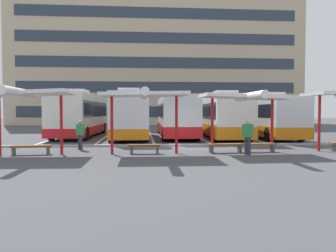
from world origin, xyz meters
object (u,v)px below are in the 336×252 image
object	(u,v)px
coach_bus_3	(221,117)
bench_2	(225,146)
bench_3	(260,145)
waiting_passenger_1	(80,133)
bench_0	(31,148)
bench_1	(144,147)
coach_bus_2	(176,117)
coach_bus_1	(129,115)
coach_bus_4	(263,117)
waiting_shelter_0	(28,95)
coach_bus_0	(81,115)
waiting_shelter_2	(244,98)
waiting_passenger_0	(248,134)
waiting_shelter_1	(144,96)

from	to	relation	value
coach_bus_3	bench_2	xyz separation A→B (m)	(-2.11, -9.60, -1.29)
bench_3	waiting_passenger_1	distance (m)	9.42
coach_bus_3	bench_0	world-z (taller)	coach_bus_3
bench_1	coach_bus_2	bearing A→B (deg)	76.43
coach_bus_1	coach_bus_4	size ratio (longest dim) A/B	0.91
coach_bus_4	bench_0	distance (m)	17.83
bench_3	coach_bus_3	bearing A→B (deg)	88.15
waiting_shelter_0	bench_1	bearing A→B (deg)	2.48
waiting_shelter_0	bench_3	size ratio (longest dim) A/B	2.96
coach_bus_2	waiting_passenger_1	size ratio (longest dim) A/B	7.23
coach_bus_1	coach_bus_4	world-z (taller)	coach_bus_1
coach_bus_0	coach_bus_2	distance (m)	7.73
waiting_shelter_0	bench_1	world-z (taller)	waiting_shelter_0
waiting_shelter_2	coach_bus_1	bearing A→B (deg)	121.65
coach_bus_1	coach_bus_3	bearing A→B (deg)	-0.21
coach_bus_0	waiting_passenger_1	xyz separation A→B (m)	(1.64, -9.56, -0.85)
waiting_shelter_0	bench_2	distance (m)	9.69
coach_bus_3	bench_2	bearing A→B (deg)	-102.37
coach_bus_3	waiting_shelter_0	size ratio (longest dim) A/B	2.42
waiting_shelter_0	bench_1	distance (m)	5.91
waiting_passenger_0	waiting_passenger_1	world-z (taller)	waiting_passenger_0
bench_1	bench_3	world-z (taller)	same
waiting_shelter_0	waiting_passenger_1	bearing A→B (deg)	49.45
coach_bus_3	coach_bus_4	size ratio (longest dim) A/B	0.97
coach_bus_1	bench_2	distance (m)	10.98
waiting_shelter_0	bench_2	bearing A→B (deg)	2.08
waiting_shelter_1	bench_3	world-z (taller)	waiting_shelter_1
coach_bus_3	waiting_passenger_1	world-z (taller)	coach_bus_3
coach_bus_0	waiting_passenger_0	size ratio (longest dim) A/B	6.69
waiting_shelter_1	coach_bus_1	bearing A→B (deg)	96.14
bench_2	waiting_passenger_0	world-z (taller)	waiting_passenger_0
coach_bus_4	waiting_shelter_0	xyz separation A→B (m)	(-14.88, -10.03, 1.24)
coach_bus_1	coach_bus_2	xyz separation A→B (m)	(3.72, 1.19, -0.11)
waiting_shelter_1	waiting_passenger_1	bearing A→B (deg)	145.80
bench_1	bench_3	size ratio (longest dim) A/B	0.98
waiting_shelter_1	bench_2	world-z (taller)	waiting_shelter_1
waiting_passenger_1	coach_bus_2	bearing A→B (deg)	55.76
waiting_shelter_1	bench_3	distance (m)	6.33
bench_1	waiting_shelter_2	size ratio (longest dim) A/B	0.37
coach_bus_4	bench_2	size ratio (longest dim) A/B	6.47
coach_bus_3	waiting_shelter_2	xyz separation A→B (m)	(-1.21, -9.69, 1.08)
coach_bus_2	bench_2	world-z (taller)	coach_bus_2
waiting_shelter_0	waiting_passenger_0	bearing A→B (deg)	-2.86
coach_bus_4	waiting_shelter_0	size ratio (longest dim) A/B	2.49
coach_bus_2	bench_1	distance (m)	11.31
coach_bus_0	coach_bus_4	world-z (taller)	coach_bus_0
coach_bus_1	bench_3	size ratio (longest dim) A/B	6.67
waiting_shelter_2	coach_bus_0	bearing A→B (deg)	130.76
coach_bus_0	waiting_shelter_1	xyz separation A→B (m)	(5.06, -11.88, 1.04)
coach_bus_0	coach_bus_2	xyz separation A→B (m)	(7.70, -0.66, -0.13)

